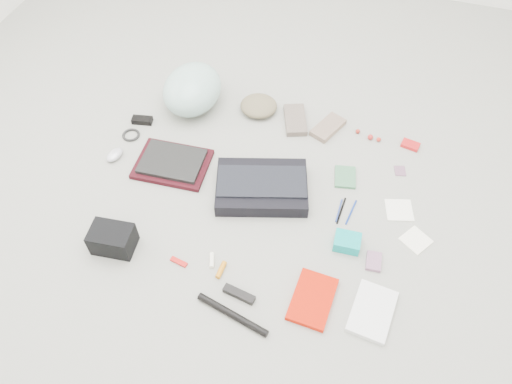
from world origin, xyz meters
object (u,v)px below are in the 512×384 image
(bike_helmet, at_px, (192,89))
(book_red, at_px, (313,299))
(accordion_wallet, at_px, (347,242))
(messenger_bag, at_px, (262,187))
(laptop, at_px, (172,161))
(camera_bag, at_px, (113,239))

(bike_helmet, xyz_separation_m, book_red, (0.89, -0.93, -0.10))
(accordion_wallet, bearing_deg, messenger_bag, 155.21)
(laptop, xyz_separation_m, camera_bag, (-0.05, -0.50, 0.02))
(bike_helmet, relative_size, camera_bag, 2.07)
(camera_bag, bearing_deg, accordion_wallet, 11.70)
(messenger_bag, bearing_deg, laptop, 160.70)
(messenger_bag, distance_m, laptop, 0.47)
(camera_bag, relative_size, accordion_wallet, 1.60)
(camera_bag, distance_m, accordion_wallet, 1.01)
(messenger_bag, xyz_separation_m, book_red, (0.36, -0.47, -0.02))
(camera_bag, height_order, book_red, camera_bag)
(camera_bag, relative_size, book_red, 0.76)
(messenger_bag, height_order, laptop, messenger_bag)
(bike_helmet, height_order, camera_bag, bike_helmet)
(laptop, height_order, book_red, laptop)
(book_red, bearing_deg, accordion_wallet, 78.08)
(messenger_bag, bearing_deg, bike_helmet, 122.23)
(messenger_bag, distance_m, camera_bag, 0.71)
(messenger_bag, height_order, accordion_wallet, messenger_bag)
(messenger_bag, height_order, bike_helmet, bike_helmet)
(accordion_wallet, bearing_deg, book_red, -108.30)
(bike_helmet, bearing_deg, messenger_bag, -39.95)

